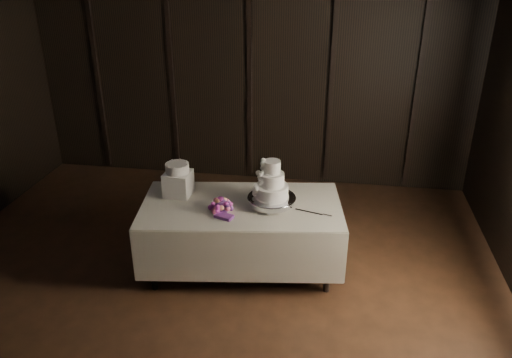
# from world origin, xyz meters

# --- Properties ---
(room) EXTENTS (6.08, 7.08, 3.08)m
(room) POSITION_xyz_m (0.00, 0.00, 1.50)
(room) COLOR black
(room) RESTS_ON ground
(display_table) EXTENTS (2.12, 1.31, 0.76)m
(display_table) POSITION_xyz_m (0.30, 1.20, 0.42)
(display_table) COLOR beige
(display_table) RESTS_ON ground
(cake_stand) EXTENTS (0.51, 0.51, 0.09)m
(cake_stand) POSITION_xyz_m (0.61, 1.23, 0.81)
(cake_stand) COLOR silver
(cake_stand) RESTS_ON display_table
(wedding_cake) EXTENTS (0.38, 0.32, 0.39)m
(wedding_cake) POSITION_xyz_m (0.58, 1.21, 1.00)
(wedding_cake) COLOR white
(wedding_cake) RESTS_ON cake_stand
(bouquet) EXTENTS (0.39, 0.45, 0.18)m
(bouquet) POSITION_xyz_m (0.14, 1.03, 0.82)
(bouquet) COLOR #BC4C6B
(bouquet) RESTS_ON display_table
(box_pedestal) EXTENTS (0.27, 0.27, 0.25)m
(box_pedestal) POSITION_xyz_m (-0.37, 1.32, 0.89)
(box_pedestal) COLOR white
(box_pedestal) RESTS_ON display_table
(small_cake) EXTENTS (0.26, 0.26, 0.10)m
(small_cake) POSITION_xyz_m (-0.37, 1.32, 1.06)
(small_cake) COLOR white
(small_cake) RESTS_ON box_pedestal
(cake_knife) EXTENTS (0.36, 0.12, 0.01)m
(cake_knife) POSITION_xyz_m (0.98, 1.14, 0.77)
(cake_knife) COLOR silver
(cake_knife) RESTS_ON display_table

